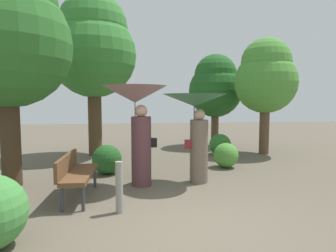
{
  "coord_description": "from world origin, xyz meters",
  "views": [
    {
      "loc": [
        -0.87,
        -4.17,
        1.82
      ],
      "look_at": [
        0.0,
        2.53,
        1.24
      ],
      "focal_mm": 31.07,
      "sensor_mm": 36.0,
      "label": 1
    }
  ],
  "objects_px": {
    "tree_mid_left": "(93,47)",
    "tree_near_right": "(266,76)",
    "path_marker_post": "(119,187)",
    "person_right": "(196,116)",
    "tree_near_left": "(6,32)",
    "park_bench": "(75,172)",
    "person_left": "(137,112)",
    "tree_mid_right": "(215,86)"
  },
  "relations": [
    {
      "from": "tree_near_right",
      "to": "tree_mid_left",
      "type": "bearing_deg",
      "value": 175.33
    },
    {
      "from": "tree_near_left",
      "to": "tree_near_right",
      "type": "relative_size",
      "value": 1.23
    },
    {
      "from": "park_bench",
      "to": "tree_mid_right",
      "type": "distance_m",
      "value": 7.62
    },
    {
      "from": "person_right",
      "to": "path_marker_post",
      "type": "xyz_separation_m",
      "value": [
        -1.63,
        -1.59,
        -1.08
      ]
    },
    {
      "from": "person_left",
      "to": "tree_mid_left",
      "type": "xyz_separation_m",
      "value": [
        -1.32,
        3.75,
        2.01
      ]
    },
    {
      "from": "person_left",
      "to": "park_bench",
      "type": "height_order",
      "value": "person_left"
    },
    {
      "from": "person_left",
      "to": "tree_mid_left",
      "type": "distance_m",
      "value": 4.45
    },
    {
      "from": "person_right",
      "to": "tree_near_right",
      "type": "distance_m",
      "value": 4.64
    },
    {
      "from": "tree_mid_right",
      "to": "person_left",
      "type": "bearing_deg",
      "value": -122.05
    },
    {
      "from": "park_bench",
      "to": "path_marker_post",
      "type": "height_order",
      "value": "path_marker_post"
    },
    {
      "from": "park_bench",
      "to": "path_marker_post",
      "type": "bearing_deg",
      "value": -133.09
    },
    {
      "from": "tree_mid_left",
      "to": "path_marker_post",
      "type": "height_order",
      "value": "tree_mid_left"
    },
    {
      "from": "person_right",
      "to": "tree_mid_left",
      "type": "bearing_deg",
      "value": 26.96
    },
    {
      "from": "person_right",
      "to": "tree_near_right",
      "type": "relative_size",
      "value": 0.5
    },
    {
      "from": "tree_mid_left",
      "to": "tree_near_right",
      "type": "bearing_deg",
      "value": -4.67
    },
    {
      "from": "person_left",
      "to": "tree_near_right",
      "type": "distance_m",
      "value": 5.63
    },
    {
      "from": "tree_near_right",
      "to": "tree_mid_right",
      "type": "bearing_deg",
      "value": 121.62
    },
    {
      "from": "person_left",
      "to": "path_marker_post",
      "type": "height_order",
      "value": "person_left"
    },
    {
      "from": "park_bench",
      "to": "path_marker_post",
      "type": "xyz_separation_m",
      "value": [
        0.84,
        -0.82,
        -0.09
      ]
    },
    {
      "from": "tree_mid_left",
      "to": "tree_mid_right",
      "type": "xyz_separation_m",
      "value": [
        4.58,
        1.46,
        -1.17
      ]
    },
    {
      "from": "person_left",
      "to": "tree_near_right",
      "type": "relative_size",
      "value": 0.54
    },
    {
      "from": "person_left",
      "to": "person_right",
      "type": "xyz_separation_m",
      "value": [
        1.29,
        0.08,
        -0.1
      ]
    },
    {
      "from": "tree_mid_left",
      "to": "path_marker_post",
      "type": "relative_size",
      "value": 6.31
    },
    {
      "from": "person_right",
      "to": "park_bench",
      "type": "height_order",
      "value": "person_right"
    },
    {
      "from": "tree_near_left",
      "to": "tree_mid_left",
      "type": "xyz_separation_m",
      "value": [
        1.36,
        3.42,
        0.35
      ]
    },
    {
      "from": "tree_near_right",
      "to": "person_right",
      "type": "bearing_deg",
      "value": -134.62
    },
    {
      "from": "tree_near_right",
      "to": "path_marker_post",
      "type": "height_order",
      "value": "tree_near_right"
    },
    {
      "from": "tree_near_left",
      "to": "tree_mid_left",
      "type": "relative_size",
      "value": 0.91
    },
    {
      "from": "person_left",
      "to": "person_right",
      "type": "distance_m",
      "value": 1.3
    },
    {
      "from": "tree_mid_left",
      "to": "path_marker_post",
      "type": "distance_m",
      "value": 6.23
    },
    {
      "from": "tree_mid_right",
      "to": "park_bench",
      "type": "bearing_deg",
      "value": -126.94
    },
    {
      "from": "person_right",
      "to": "park_bench",
      "type": "xyz_separation_m",
      "value": [
        -2.46,
        -0.77,
        -0.99
      ]
    },
    {
      "from": "tree_mid_left",
      "to": "path_marker_post",
      "type": "xyz_separation_m",
      "value": [
        0.99,
        -5.26,
        -3.19
      ]
    },
    {
      "from": "tree_near_right",
      "to": "path_marker_post",
      "type": "distance_m",
      "value": 7.13
    },
    {
      "from": "person_left",
      "to": "tree_near_left",
      "type": "relative_size",
      "value": 0.44
    },
    {
      "from": "park_bench",
      "to": "tree_mid_left",
      "type": "height_order",
      "value": "tree_mid_left"
    },
    {
      "from": "tree_mid_left",
      "to": "tree_mid_right",
      "type": "relative_size",
      "value": 1.45
    },
    {
      "from": "person_right",
      "to": "tree_near_left",
      "type": "height_order",
      "value": "tree_near_left"
    },
    {
      "from": "person_right",
      "to": "tree_near_left",
      "type": "xyz_separation_m",
      "value": [
        -3.98,
        0.25,
        1.76
      ]
    },
    {
      "from": "person_right",
      "to": "tree_near_left",
      "type": "distance_m",
      "value": 4.35
    },
    {
      "from": "park_bench",
      "to": "tree_near_left",
      "type": "distance_m",
      "value": 3.3
    },
    {
      "from": "tree_mid_right",
      "to": "tree_near_left",
      "type": "bearing_deg",
      "value": -140.62
    }
  ]
}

